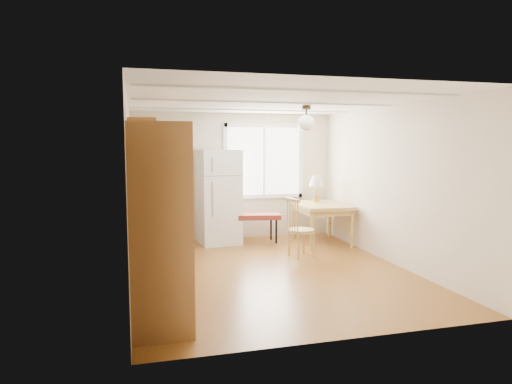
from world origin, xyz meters
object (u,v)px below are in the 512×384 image
object	(u,v)px
refrigerator	(219,197)
dining_table	(322,209)
bench	(248,217)
chair	(297,224)

from	to	relation	value
refrigerator	dining_table	xyz separation A→B (m)	(1.90, -0.52, -0.24)
dining_table	bench	bearing A→B (deg)	167.00
dining_table	chair	size ratio (longest dim) A/B	1.27
refrigerator	dining_table	size ratio (longest dim) A/B	1.43
refrigerator	chair	distance (m)	1.81
dining_table	refrigerator	bearing A→B (deg)	166.88
refrigerator	bench	size ratio (longest dim) A/B	1.39
refrigerator	dining_table	bearing A→B (deg)	-20.77
bench	dining_table	bearing A→B (deg)	-5.61
dining_table	chair	bearing A→B (deg)	-130.30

